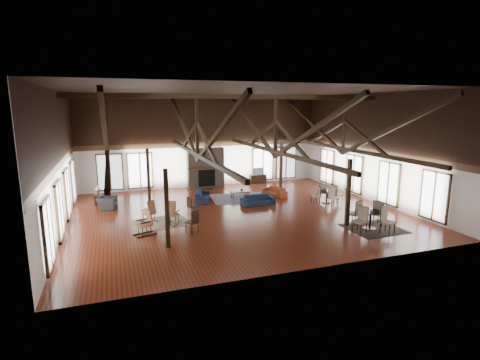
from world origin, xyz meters
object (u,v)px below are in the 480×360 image
object	(u,v)px
sofa_orange	(274,191)
tv_console	(258,179)
cafe_table_far	(327,194)
coffee_table	(240,192)
sofa_navy_left	(203,196)
sofa_navy_front	(258,200)
cafe_table_near	(370,216)
armchair	(107,203)

from	to	relation	value
sofa_orange	tv_console	world-z (taller)	tv_console
cafe_table_far	sofa_orange	bearing A→B (deg)	127.32
coffee_table	tv_console	bearing A→B (deg)	54.45
sofa_navy_left	sofa_navy_front	bearing A→B (deg)	-108.95
cafe_table_far	coffee_table	bearing A→B (deg)	148.69
coffee_table	cafe_table_far	bearing A→B (deg)	-32.10
coffee_table	cafe_table_far	size ratio (longest dim) A/B	0.60
cafe_table_far	sofa_navy_front	bearing A→B (deg)	166.98
cafe_table_near	tv_console	size ratio (longest dim) A/B	1.92
sofa_orange	armchair	bearing A→B (deg)	-107.09
sofa_navy_front	cafe_table_far	xyz separation A→B (m)	(3.78, -0.87, 0.21)
coffee_table	sofa_navy_left	bearing A→B (deg)	173.93
sofa_orange	tv_console	distance (m)	3.80
sofa_orange	coffee_table	xyz separation A→B (m)	(-2.23, -0.05, 0.12)
coffee_table	armchair	xyz separation A→B (m)	(-7.34, 0.14, -0.04)
sofa_navy_left	sofa_orange	world-z (taller)	sofa_navy_left
sofa_navy_front	coffee_table	size ratio (longest dim) A/B	1.65
coffee_table	armchair	size ratio (longest dim) A/B	1.11
sofa_navy_front	armchair	world-z (taller)	armchair
tv_console	cafe_table_far	bearing A→B (deg)	-76.16
cafe_table_near	tv_console	xyz separation A→B (m)	(-0.93, 10.95, -0.28)
sofa_navy_front	cafe_table_far	distance (m)	3.88
sofa_navy_left	tv_console	size ratio (longest dim) A/B	1.64
sofa_navy_front	sofa_orange	distance (m)	2.49
sofa_navy_left	cafe_table_far	world-z (taller)	cafe_table_far
tv_console	sofa_navy_front	bearing A→B (deg)	-111.70
sofa_navy_front	tv_console	size ratio (longest dim) A/B	1.59
sofa_navy_front	cafe_table_near	distance (m)	6.27
coffee_table	cafe_table_far	world-z (taller)	cafe_table_far
cafe_table_near	tv_console	world-z (taller)	cafe_table_near
sofa_navy_left	cafe_table_far	bearing A→B (deg)	-96.54
sofa_orange	cafe_table_far	bearing A→B (deg)	20.76
cafe_table_near	tv_console	distance (m)	10.99
cafe_table_far	armchair	bearing A→B (deg)	166.79
sofa_navy_front	coffee_table	world-z (taller)	sofa_navy_front
sofa_navy_left	cafe_table_near	distance (m)	9.33
tv_console	coffee_table	bearing A→B (deg)	-124.77
sofa_navy_front	cafe_table_near	bearing A→B (deg)	-60.29
sofa_navy_left	armchair	distance (m)	5.16
armchair	coffee_table	bearing A→B (deg)	-78.54
sofa_navy_left	coffee_table	xyz separation A→B (m)	(2.18, -0.20, 0.09)
sofa_navy_front	sofa_navy_left	world-z (taller)	sofa_navy_left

